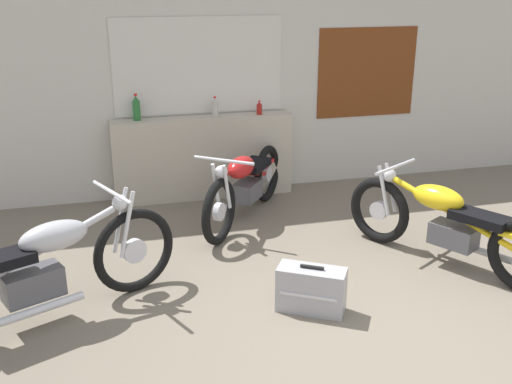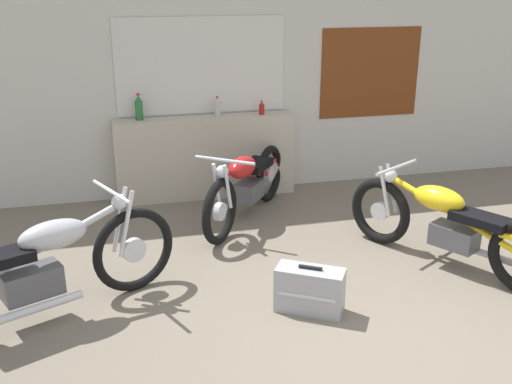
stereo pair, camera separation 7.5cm
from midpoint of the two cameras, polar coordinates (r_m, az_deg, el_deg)
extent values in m
plane|color=#706656|center=(4.55, 11.39, -14.24)|extent=(24.00, 24.00, 0.00)
cube|color=beige|center=(7.24, 0.03, 11.00)|extent=(10.00, 0.06, 2.80)
cube|color=silver|center=(7.06, -4.93, 11.90)|extent=(1.91, 0.01, 1.04)
cube|color=beige|center=(7.06, -4.92, 11.89)|extent=(1.97, 0.01, 1.10)
cube|color=brown|center=(7.71, 11.10, 11.07)|extent=(1.29, 0.01, 1.10)
cube|color=#B7AD99|center=(7.15, -4.49, 3.32)|extent=(2.12, 0.28, 0.98)
cylinder|color=#23662D|center=(6.96, -10.77, 7.64)|extent=(0.09, 0.09, 0.22)
cone|color=#23662D|center=(6.93, -10.85, 8.77)|extent=(0.07, 0.07, 0.06)
cylinder|color=red|center=(6.92, -10.87, 9.11)|extent=(0.04, 0.04, 0.02)
cylinder|color=#B7B2A8|center=(7.03, -3.39, 7.88)|extent=(0.07, 0.07, 0.17)
cone|color=#B7B2A8|center=(7.01, -3.41, 8.74)|extent=(0.06, 0.06, 0.05)
cylinder|color=red|center=(7.00, -3.41, 9.00)|extent=(0.03, 0.03, 0.02)
cylinder|color=maroon|center=(7.12, 0.85, 7.86)|extent=(0.07, 0.07, 0.12)
cone|color=maroon|center=(7.11, 0.86, 8.46)|extent=(0.06, 0.06, 0.03)
cylinder|color=red|center=(7.10, 0.86, 8.64)|extent=(0.03, 0.03, 0.01)
torus|color=black|center=(5.12, -11.13, -5.45)|extent=(0.70, 0.37, 0.73)
cylinder|color=silver|center=(5.12, -11.13, -5.45)|extent=(0.21, 0.14, 0.21)
cube|color=#4C4C51|center=(4.85, -20.14, -8.09)|extent=(0.49, 0.38, 0.23)
cylinder|color=#B2B2B7|center=(4.75, -20.46, -5.67)|extent=(1.31, 0.63, 0.47)
ellipsoid|color=#B2B2B7|center=(4.76, -18.34, -3.89)|extent=(0.58, 0.43, 0.22)
cylinder|color=silver|center=(5.02, -12.44, -2.57)|extent=(0.18, 0.11, 0.54)
cylinder|color=silver|center=(4.92, -11.82, -3.00)|extent=(0.18, 0.11, 0.54)
cylinder|color=silver|center=(4.85, -13.18, 0.03)|extent=(0.29, 0.60, 0.03)
sphere|color=silver|center=(4.90, -12.46, -0.92)|extent=(0.13, 0.13, 0.13)
cylinder|color=silver|center=(4.77, -20.61, -10.63)|extent=(0.80, 0.41, 0.06)
torus|color=black|center=(6.04, 12.09, -1.79)|extent=(0.42, 0.63, 0.67)
cylinder|color=silver|center=(6.04, 12.09, -1.79)|extent=(0.15, 0.19, 0.18)
cube|color=#4C4C51|center=(5.69, 18.71, -4.04)|extent=(0.39, 0.46, 0.20)
cylinder|color=yellow|center=(5.61, 18.94, -2.19)|extent=(0.71, 1.18, 0.42)
ellipsoid|color=yellow|center=(5.65, 17.39, -0.60)|extent=(0.45, 0.55, 0.22)
cube|color=black|center=(5.51, 20.96, -2.44)|extent=(0.45, 0.55, 0.08)
cylinder|color=silver|center=(5.88, 12.51, 0.08)|extent=(0.12, 0.17, 0.48)
cylinder|color=silver|center=(5.97, 13.15, 0.35)|extent=(0.12, 0.17, 0.48)
cylinder|color=silver|center=(5.81, 13.61, 2.30)|extent=(0.57, 0.35, 0.03)
sphere|color=silver|center=(5.87, 13.04, 1.50)|extent=(0.13, 0.13, 0.13)
cylinder|color=silver|center=(5.82, 20.11, -5.11)|extent=(0.45, 0.73, 0.06)
torus|color=black|center=(5.91, -3.11, -1.87)|extent=(0.47, 0.58, 0.67)
cylinder|color=silver|center=(5.91, -3.11, -1.87)|extent=(0.16, 0.18, 0.19)
torus|color=black|center=(7.03, 1.56, 1.76)|extent=(0.47, 0.58, 0.67)
cylinder|color=silver|center=(7.03, 1.56, 1.76)|extent=(0.16, 0.18, 0.19)
cube|color=#4C4C51|center=(6.53, -0.34, 0.15)|extent=(0.40, 0.42, 0.20)
cylinder|color=#B21919|center=(6.46, -0.35, 1.82)|extent=(0.76, 0.98, 0.42)
ellipsoid|color=#B21919|center=(6.28, -0.97, 2.38)|extent=(0.46, 0.50, 0.22)
cube|color=black|center=(6.62, 0.32, 2.59)|extent=(0.46, 0.50, 0.08)
cube|color=#B21919|center=(6.92, 1.33, 2.83)|extent=(0.27, 0.29, 0.04)
cylinder|color=silver|center=(5.85, -2.35, 0.50)|extent=(0.13, 0.15, 0.48)
cylinder|color=silver|center=(5.90, -3.40, 0.65)|extent=(0.13, 0.15, 0.48)
cylinder|color=silver|center=(5.86, -2.64, 3.04)|extent=(0.53, 0.41, 0.03)
sphere|color=silver|center=(5.84, -2.88, 1.94)|extent=(0.13, 0.13, 0.13)
cylinder|color=silver|center=(6.70, -1.13, -0.52)|extent=(0.48, 0.61, 0.06)
cube|color=#9E9EA3|center=(4.81, 5.59, -9.28)|extent=(0.57, 0.47, 0.37)
cube|color=silver|center=(4.71, 5.28, -9.94)|extent=(0.39, 0.25, 0.02)
cube|color=black|center=(4.72, 5.67, -7.17)|extent=(0.17, 0.12, 0.02)
camera|label=1|loc=(0.04, -89.60, 0.15)|focal=42.00mm
camera|label=2|loc=(0.04, 90.40, -0.15)|focal=42.00mm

